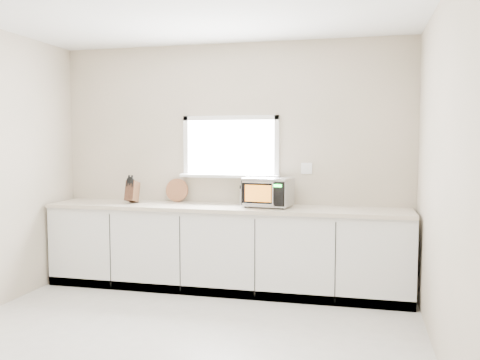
% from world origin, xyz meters
% --- Properties ---
extents(ground, '(4.00, 4.00, 0.00)m').
position_xyz_m(ground, '(0.00, 0.00, 0.00)').
color(ground, beige).
rests_on(ground, ground).
extents(back_wall, '(4.00, 0.17, 2.70)m').
position_xyz_m(back_wall, '(0.00, 2.00, 1.36)').
color(back_wall, beige).
rests_on(back_wall, ground).
extents(cabinets, '(3.92, 0.60, 0.88)m').
position_xyz_m(cabinets, '(0.00, 1.70, 0.44)').
color(cabinets, silver).
rests_on(cabinets, ground).
extents(countertop, '(3.92, 0.64, 0.04)m').
position_xyz_m(countertop, '(0.00, 1.69, 0.90)').
color(countertop, beige).
rests_on(countertop, cabinets).
extents(microwave, '(0.52, 0.45, 0.31)m').
position_xyz_m(microwave, '(0.47, 1.73, 1.08)').
color(microwave, black).
rests_on(microwave, countertop).
extents(knife_block, '(0.11, 0.22, 0.32)m').
position_xyz_m(knife_block, '(-1.08, 1.70, 1.06)').
color(knife_block, '#4B2F1A').
rests_on(knife_block, countertop).
extents(cutting_board, '(0.27, 0.06, 0.27)m').
position_xyz_m(cutting_board, '(-0.63, 1.94, 1.05)').
color(cutting_board, '#975B3A').
rests_on(cutting_board, countertop).
extents(coffee_grinder, '(0.15, 0.15, 0.21)m').
position_xyz_m(coffee_grinder, '(0.18, 1.89, 1.02)').
color(coffee_grinder, '#B4B7BC').
rests_on(coffee_grinder, countertop).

